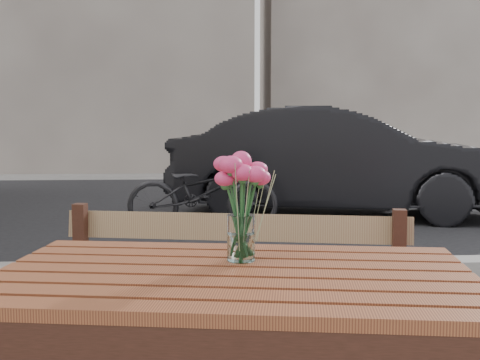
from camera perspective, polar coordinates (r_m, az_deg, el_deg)
The scene contains 7 objects.
street at distance 6.77m, azimuth -1.71°, elevation -4.50°, with size 30.00×8.12×0.12m.
backdrop_buildings at distance 16.18m, azimuth -2.21°, elevation 14.08°, with size 15.50×4.00×8.00m.
main_table at distance 1.70m, azimuth -0.61°, elevation -12.96°, with size 1.41×0.95×0.81m.
main_bench at distance 2.44m, azimuth -0.78°, elevation -10.50°, with size 1.49×0.68×0.89m.
main_vase at distance 1.76m, azimuth 0.10°, elevation -1.24°, with size 0.18×0.18×0.32m.
parked_car at distance 7.82m, azimuth 9.32°, elevation 1.72°, with size 1.48×4.24×1.40m, color black.
bicycle at distance 6.68m, azimuth -3.54°, elevation -1.10°, with size 0.58×1.67×0.88m, color black.
Camera 1 is at (-0.21, -1.60, 1.22)m, focal length 45.00 mm.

